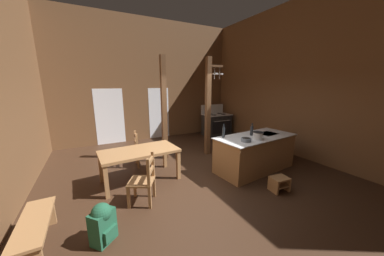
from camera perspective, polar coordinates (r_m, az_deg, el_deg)
ground_plane at (r=4.89m, az=1.91°, el=-14.72°), size 7.70×8.74×0.10m
wall_back at (r=8.10m, az=-12.54°, el=13.26°), size 7.70×0.14×4.64m
wall_right at (r=6.81m, az=29.51°, el=12.12°), size 0.14×8.74×4.64m
glazed_door_back_left at (r=7.85m, az=-22.94°, el=3.08°), size 1.00×0.01×2.05m
glazed_panel_back_right at (r=8.21m, az=-9.64°, el=4.29°), size 0.84×0.01×2.05m
kitchen_island at (r=5.36m, az=17.89°, el=-6.94°), size 2.24×1.17×0.91m
stove_range at (r=8.61m, az=7.16°, el=1.08°), size 1.14×0.82×1.32m
support_post_with_pot_rack at (r=6.04m, az=4.91°, el=6.94°), size 0.57×0.23×2.99m
support_post_center at (r=5.72m, az=-8.22°, el=5.50°), size 0.14×0.14×2.99m
step_stool at (r=4.62m, az=24.22°, el=-14.44°), size 0.39×0.32×0.30m
dining_table at (r=4.63m, az=-15.13°, el=-7.29°), size 1.76×1.02×0.74m
ladderback_chair_near_window at (r=5.55m, az=-14.48°, el=-6.08°), size 0.48×0.48×0.95m
ladderback_chair_by_post at (r=3.86m, az=-13.86°, el=-14.64°), size 0.60×0.60×0.95m
bench_along_left_wall at (r=3.60m, az=-38.90°, el=-22.25°), size 0.37×1.14×0.44m
backpack at (r=3.27m, az=-24.76°, el=-23.74°), size 0.39×0.39×0.60m
stockpot_on_counter at (r=4.90m, az=18.72°, el=-2.15°), size 0.31×0.23×0.18m
mixing_bowl_on_counter at (r=4.65m, az=15.55°, el=-3.34°), size 0.23×0.23×0.08m
bottle_tall_on_counter at (r=5.23m, az=17.11°, el=-0.71°), size 0.08×0.08×0.32m
bottle_short_on_counter at (r=4.86m, az=9.21°, el=-1.21°), size 0.07×0.07×0.34m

